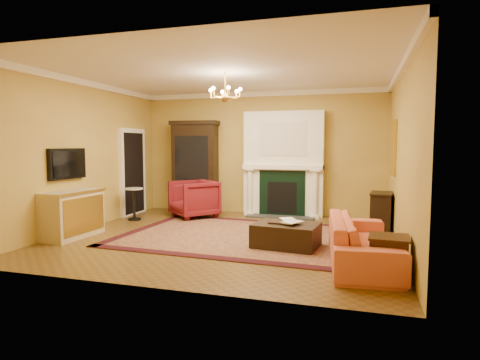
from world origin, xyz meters
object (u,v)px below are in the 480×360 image
at_px(pedestal_table, 134,201).
at_px(console_table, 381,213).
at_px(wingback_armchair, 194,197).
at_px(leather_ottoman, 286,235).
at_px(end_table, 388,258).
at_px(china_cabinet, 196,169).
at_px(commode, 72,214).
at_px(coral_sofa, 362,233).

relative_size(pedestal_table, console_table, 0.99).
xyz_separation_m(wingback_armchair, leather_ottoman, (2.56, -2.14, -0.27)).
relative_size(wingback_armchair, end_table, 1.84).
bearing_deg(china_cabinet, wingback_armchair, -74.55).
relative_size(china_cabinet, pedestal_table, 3.00).
height_order(commode, end_table, commode).
bearing_deg(commode, pedestal_table, 86.06).
height_order(wingback_armchair, commode, wingback_armchair).
bearing_deg(wingback_armchair, end_table, 2.29).
bearing_deg(wingback_armchair, console_table, 36.71).
bearing_deg(leather_ottoman, wingback_armchair, 147.09).
height_order(wingback_armchair, coral_sofa, wingback_armchair).
xyz_separation_m(commode, leather_ottoman, (3.93, 0.38, -0.22)).
relative_size(wingback_armchair, console_table, 1.30).
bearing_deg(end_table, console_table, 88.85).
distance_m(china_cabinet, end_table, 6.03).
relative_size(commode, coral_sofa, 0.52).
bearing_deg(china_cabinet, commode, -112.69).
bearing_deg(end_table, wingback_armchair, 140.88).
distance_m(end_table, console_table, 2.98).
height_order(pedestal_table, end_table, pedestal_table).
bearing_deg(china_cabinet, console_table, -18.37).
height_order(pedestal_table, console_table, console_table).
xyz_separation_m(commode, console_table, (5.51, 2.18, -0.06)).
bearing_deg(pedestal_table, commode, -96.22).
height_order(wingback_armchair, leather_ottoman, wingback_armchair).
height_order(china_cabinet, end_table, china_cabinet).
bearing_deg(commode, console_table, 23.83).
xyz_separation_m(pedestal_table, coral_sofa, (4.93, -2.00, 0.01)).
xyz_separation_m(wingback_armchair, coral_sofa, (3.76, -2.70, -0.04)).
relative_size(coral_sofa, leather_ottoman, 2.16).
xyz_separation_m(china_cabinet, console_table, (4.42, -1.11, -0.73)).
distance_m(end_table, leather_ottoman, 1.93).
distance_m(commode, end_table, 5.51).
height_order(coral_sofa, end_table, coral_sofa).
xyz_separation_m(end_table, console_table, (0.06, 2.98, 0.11)).
height_order(wingback_armchair, console_table, wingback_armchair).
distance_m(commode, leather_ottoman, 3.96).
bearing_deg(commode, end_table, -6.11).
xyz_separation_m(console_table, leather_ottoman, (-1.58, -1.80, -0.16)).
height_order(china_cabinet, wingback_armchair, china_cabinet).
xyz_separation_m(china_cabinet, commode, (-1.09, -3.28, -0.67)).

